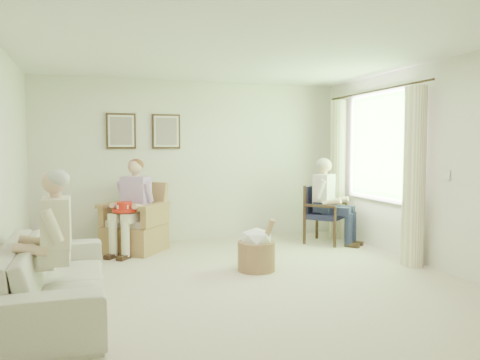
{
  "coord_description": "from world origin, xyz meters",
  "views": [
    {
      "loc": [
        -1.59,
        -4.78,
        1.53
      ],
      "look_at": [
        0.47,
        1.72,
        1.05
      ],
      "focal_mm": 35.0,
      "sensor_mm": 36.0,
      "label": 1
    }
  ],
  "objects": [
    {
      "name": "floor",
      "position": [
        0.0,
        0.0,
        0.0
      ],
      "size": [
        5.5,
        5.5,
        0.0
      ],
      "primitive_type": "plane",
      "color": "beige",
      "rests_on": "ground"
    },
    {
      "name": "back_wall",
      "position": [
        0.0,
        2.75,
        1.3
      ],
      "size": [
        5.0,
        0.04,
        2.6
      ],
      "primitive_type": "cube",
      "color": "silver",
      "rests_on": "ground"
    },
    {
      "name": "front_wall",
      "position": [
        0.0,
        -2.75,
        1.3
      ],
      "size": [
        5.0,
        0.04,
        2.6
      ],
      "primitive_type": "cube",
      "color": "silver",
      "rests_on": "ground"
    },
    {
      "name": "right_wall",
      "position": [
        2.5,
        0.0,
        1.3
      ],
      "size": [
        0.04,
        5.5,
        2.6
      ],
      "primitive_type": "cube",
      "color": "silver",
      "rests_on": "ground"
    },
    {
      "name": "ceiling",
      "position": [
        0.0,
        0.0,
        2.6
      ],
      "size": [
        5.0,
        5.5,
        0.02
      ],
      "primitive_type": "cube",
      "color": "white",
      "rests_on": "back_wall"
    },
    {
      "name": "window",
      "position": [
        2.46,
        1.2,
        1.58
      ],
      "size": [
        0.13,
        2.5,
        1.63
      ],
      "color": "#2D6B23",
      "rests_on": "right_wall"
    },
    {
      "name": "curtain_left",
      "position": [
        2.33,
        0.22,
        1.15
      ],
      "size": [
        0.34,
        0.34,
        2.3
      ],
      "primitive_type": "cylinder",
      "color": "#F3EEBE",
      "rests_on": "ground"
    },
    {
      "name": "curtain_right",
      "position": [
        2.33,
        2.18,
        1.15
      ],
      "size": [
        0.34,
        0.34,
        2.3
      ],
      "primitive_type": "cylinder",
      "color": "#F3EEBE",
      "rests_on": "ground"
    },
    {
      "name": "framed_print_left",
      "position": [
        -1.15,
        2.71,
        1.78
      ],
      "size": [
        0.45,
        0.05,
        0.55
      ],
      "color": "#382114",
      "rests_on": "back_wall"
    },
    {
      "name": "framed_print_right",
      "position": [
        -0.45,
        2.71,
        1.78
      ],
      "size": [
        0.45,
        0.05,
        0.55
      ],
      "color": "#382114",
      "rests_on": "back_wall"
    },
    {
      "name": "wicker_armchair",
      "position": [
        -1.01,
        2.18,
        0.32
      ],
      "size": [
        0.78,
        0.78,
        1.0
      ],
      "rotation": [
        0.0,
        0.0,
        -0.65
      ],
      "color": "#A87D4F",
      "rests_on": "ground"
    },
    {
      "name": "wood_armchair",
      "position": [
        1.95,
        1.94,
        0.49
      ],
      "size": [
        0.58,
        0.55,
        0.9
      ],
      "rotation": [
        0.0,
        0.0,
        0.73
      ],
      "color": "black",
      "rests_on": "ground"
    },
    {
      "name": "sofa",
      "position": [
        -1.95,
        -0.22,
        0.33
      ],
      "size": [
        2.26,
        0.88,
        0.66
      ],
      "primitive_type": "imported",
      "rotation": [
        0.0,
        0.0,
        1.57
      ],
      "color": "beige",
      "rests_on": "ground"
    },
    {
      "name": "person_wicker",
      "position": [
        -1.01,
        2.05,
        0.77
      ],
      "size": [
        0.4,
        0.63,
        1.33
      ],
      "rotation": [
        0.0,
        0.0,
        -0.65
      ],
      "color": "beige",
      "rests_on": "ground"
    },
    {
      "name": "person_dark",
      "position": [
        1.95,
        1.79,
        0.77
      ],
      "size": [
        0.4,
        0.63,
        1.33
      ],
      "rotation": [
        0.0,
        0.0,
        0.73
      ],
      "color": "#1A1E3A",
      "rests_on": "ground"
    },
    {
      "name": "person_sofa",
      "position": [
        -1.95,
        -0.35,
        0.75
      ],
      "size": [
        0.42,
        0.62,
        1.3
      ],
      "rotation": [
        0.0,
        0.0,
        -1.56
      ],
      "color": "#C1B79B",
      "rests_on": "ground"
    },
    {
      "name": "red_hat",
      "position": [
        -1.17,
        1.9,
        0.68
      ],
      "size": [
        0.34,
        0.34,
        0.14
      ],
      "color": "red",
      "rests_on": "person_wicker"
    },
    {
      "name": "hatbox",
      "position": [
        0.33,
        0.6,
        0.27
      ],
      "size": [
        0.52,
        0.52,
        0.68
      ],
      "color": "tan",
      "rests_on": "ground"
    }
  ]
}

